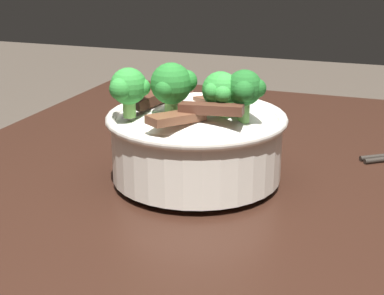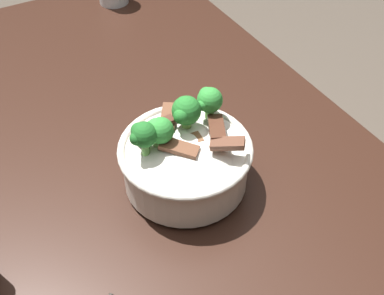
% 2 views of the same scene
% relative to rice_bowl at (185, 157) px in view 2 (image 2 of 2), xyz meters
% --- Properties ---
extents(dining_table, '(1.23, 0.87, 0.75)m').
position_rel_rice_bowl_xyz_m(dining_table, '(0.13, 0.08, -0.16)').
color(dining_table, black).
rests_on(dining_table, ground).
extents(rice_bowl, '(0.21, 0.21, 0.15)m').
position_rel_rice_bowl_xyz_m(rice_bowl, '(0.00, 0.00, 0.00)').
color(rice_bowl, silver).
rests_on(rice_bowl, dining_table).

